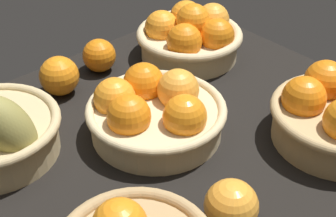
{
  "coord_description": "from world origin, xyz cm",
  "views": [
    {
      "loc": [
        -44.54,
        -49.66,
        58.16
      ],
      "look_at": [
        3.3,
        3.55,
        7.0
      ],
      "focal_mm": 54.9,
      "sensor_mm": 36.0,
      "label": 1
    }
  ],
  "objects_px": {
    "loose_orange_front_gap": "(231,206)",
    "loose_orange_side_gap": "(99,55)",
    "basket_center": "(154,112)",
    "loose_orange_back_gap": "(59,76)",
    "basket_far_right": "(191,36)"
  },
  "relations": [
    {
      "from": "loose_orange_front_gap",
      "to": "loose_orange_side_gap",
      "type": "height_order",
      "value": "loose_orange_front_gap"
    },
    {
      "from": "basket_center",
      "to": "loose_orange_side_gap",
      "type": "height_order",
      "value": "basket_center"
    },
    {
      "from": "loose_orange_front_gap",
      "to": "loose_orange_back_gap",
      "type": "xyz_separation_m",
      "value": [
        0.01,
        0.44,
        -0.0
      ]
    },
    {
      "from": "basket_center",
      "to": "basket_far_right",
      "type": "distance_m",
      "value": 0.28
    },
    {
      "from": "loose_orange_back_gap",
      "to": "basket_center",
      "type": "bearing_deg",
      "value": -75.92
    },
    {
      "from": "basket_center",
      "to": "loose_orange_front_gap",
      "type": "relative_size",
      "value": 3.16
    },
    {
      "from": "basket_far_right",
      "to": "loose_orange_back_gap",
      "type": "height_order",
      "value": "basket_far_right"
    },
    {
      "from": "basket_far_right",
      "to": "loose_orange_front_gap",
      "type": "relative_size",
      "value": 2.96
    },
    {
      "from": "loose_orange_back_gap",
      "to": "loose_orange_side_gap",
      "type": "height_order",
      "value": "loose_orange_back_gap"
    },
    {
      "from": "loose_orange_front_gap",
      "to": "basket_far_right",
      "type": "bearing_deg",
      "value": 52.66
    },
    {
      "from": "basket_center",
      "to": "loose_orange_side_gap",
      "type": "bearing_deg",
      "value": 77.35
    },
    {
      "from": "loose_orange_back_gap",
      "to": "loose_orange_side_gap",
      "type": "relative_size",
      "value": 1.11
    },
    {
      "from": "loose_orange_front_gap",
      "to": "loose_orange_side_gap",
      "type": "distance_m",
      "value": 0.48
    },
    {
      "from": "basket_center",
      "to": "loose_orange_front_gap",
      "type": "height_order",
      "value": "basket_center"
    },
    {
      "from": "loose_orange_front_gap",
      "to": "loose_orange_back_gap",
      "type": "distance_m",
      "value": 0.44
    }
  ]
}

